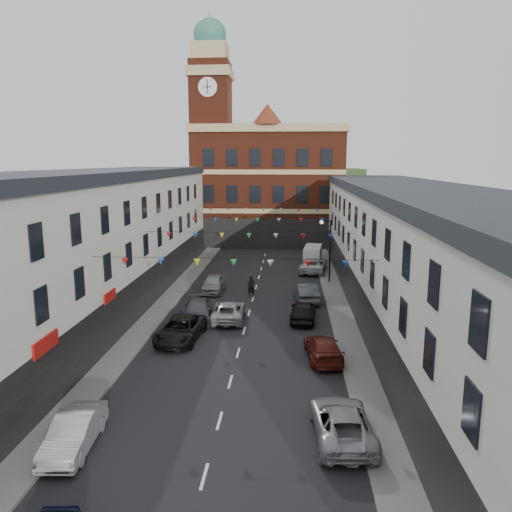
% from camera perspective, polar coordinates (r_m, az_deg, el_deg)
% --- Properties ---
extents(ground, '(160.00, 160.00, 0.00)m').
position_cam_1_polar(ground, '(34.35, -1.36, -8.54)').
color(ground, black).
rests_on(ground, ground).
extents(pavement_left, '(1.80, 64.00, 0.15)m').
position_cam_1_polar(pavement_left, '(37.42, -11.73, -7.01)').
color(pavement_left, '#605E5B').
rests_on(pavement_left, ground).
extents(pavement_right, '(1.80, 64.00, 0.15)m').
position_cam_1_polar(pavement_right, '(36.29, 9.94, -7.51)').
color(pavement_right, '#605E5B').
rests_on(pavement_right, ground).
extents(terrace_left, '(8.40, 56.00, 10.70)m').
position_cam_1_polar(terrace_left, '(36.91, -19.79, 0.76)').
color(terrace_left, beige).
rests_on(terrace_left, ground).
extents(terrace_right, '(8.40, 56.00, 9.70)m').
position_cam_1_polar(terrace_right, '(35.02, 18.33, -0.49)').
color(terrace_right, silver).
rests_on(terrace_right, ground).
extents(civic_building, '(20.60, 13.30, 18.50)m').
position_cam_1_polar(civic_building, '(70.36, 1.47, 8.16)').
color(civic_building, maroon).
rests_on(civic_building, ground).
extents(clock_tower, '(5.60, 5.60, 30.00)m').
position_cam_1_polar(clock_tower, '(68.18, -5.11, 13.75)').
color(clock_tower, maroon).
rests_on(clock_tower, ground).
extents(distant_hill, '(40.00, 14.00, 10.00)m').
position_cam_1_polar(distant_hill, '(94.75, -0.34, 6.95)').
color(distant_hill, '#294A22').
rests_on(distant_hill, ground).
extents(street_lamp, '(1.10, 0.36, 6.00)m').
position_cam_1_polar(street_lamp, '(47.00, 8.18, 1.55)').
color(street_lamp, black).
rests_on(street_lamp, ground).
extents(car_left_b, '(1.78, 4.41, 1.42)m').
position_cam_1_polar(car_left_b, '(22.37, -20.08, -18.38)').
color(car_left_b, '#A3A7AB').
rests_on(car_left_b, ground).
extents(car_left_c, '(2.85, 5.44, 1.46)m').
position_cam_1_polar(car_left_c, '(32.71, -8.61, -8.32)').
color(car_left_c, black).
rests_on(car_left_c, ground).
extents(car_left_d, '(2.50, 5.07, 1.42)m').
position_cam_1_polar(car_left_d, '(36.59, -6.72, -6.23)').
color(car_left_d, '#42434A').
rests_on(car_left_d, ground).
extents(car_left_e, '(1.88, 4.45, 1.50)m').
position_cam_1_polar(car_left_e, '(44.16, -4.89, -3.16)').
color(car_left_e, gray).
rests_on(car_left_e, ground).
extents(car_right_b, '(2.66, 5.21, 1.41)m').
position_cam_1_polar(car_right_b, '(22.10, 9.78, -18.24)').
color(car_right_b, gray).
rests_on(car_right_b, ground).
extents(car_right_c, '(2.30, 4.76, 1.34)m').
position_cam_1_polar(car_right_c, '(29.74, 7.68, -10.40)').
color(car_right_c, '#5D1812').
rests_on(car_right_c, ground).
extents(car_right_d, '(2.06, 4.51, 1.50)m').
position_cam_1_polar(car_right_d, '(36.32, 5.40, -6.26)').
color(car_right_d, black).
rests_on(car_right_d, ground).
extents(car_right_e, '(2.17, 4.82, 1.54)m').
position_cam_1_polar(car_right_e, '(41.36, 5.72, -4.11)').
color(car_right_e, '#44484B').
rests_on(car_right_e, ground).
extents(car_right_f, '(3.24, 5.78, 1.53)m').
position_cam_1_polar(car_right_f, '(52.01, 6.57, -1.04)').
color(car_right_f, silver).
rests_on(car_right_f, ground).
extents(moving_car, '(2.47, 5.01, 1.37)m').
position_cam_1_polar(moving_car, '(36.43, -3.16, -6.28)').
color(moving_car, '#ABAFB2').
rests_on(moving_car, ground).
extents(white_van, '(2.31, 4.80, 2.05)m').
position_cam_1_polar(white_van, '(55.84, 6.50, 0.05)').
color(white_van, silver).
rests_on(white_van, ground).
extents(pedestrian, '(0.69, 0.48, 1.82)m').
position_cam_1_polar(pedestrian, '(42.24, -0.54, -3.54)').
color(pedestrian, black).
rests_on(pedestrian, ground).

